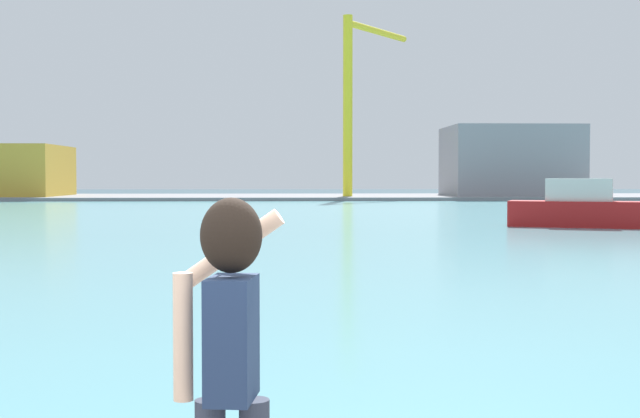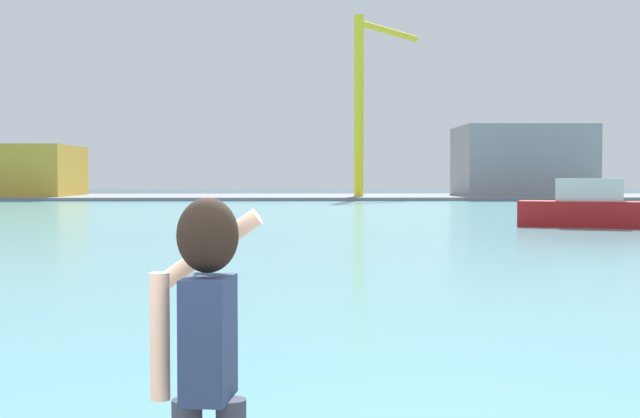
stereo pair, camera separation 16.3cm
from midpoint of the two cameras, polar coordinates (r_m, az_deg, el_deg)
ground_plane at (r=53.34m, az=-1.98°, el=-0.49°), size 220.00×220.00×0.00m
harbor_water at (r=55.34m, az=-1.96°, el=-0.38°), size 140.00×100.00×0.02m
far_shore_dock at (r=95.31m, az=-1.74°, el=0.79°), size 140.00×20.00×0.36m
person_photographer at (r=4.00m, az=-6.30°, el=-8.94°), size 0.53×0.56×1.74m
boat_moored at (r=43.62m, az=18.59°, el=-0.06°), size 8.89×4.99×2.35m
warehouse_left at (r=99.13m, az=-19.26°, el=2.40°), size 12.24×12.87×5.41m
warehouse_right at (r=98.51m, az=13.18°, el=3.10°), size 13.90×11.54×7.62m
port_crane at (r=92.77m, az=3.14°, el=8.04°), size 8.09×11.14×18.91m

